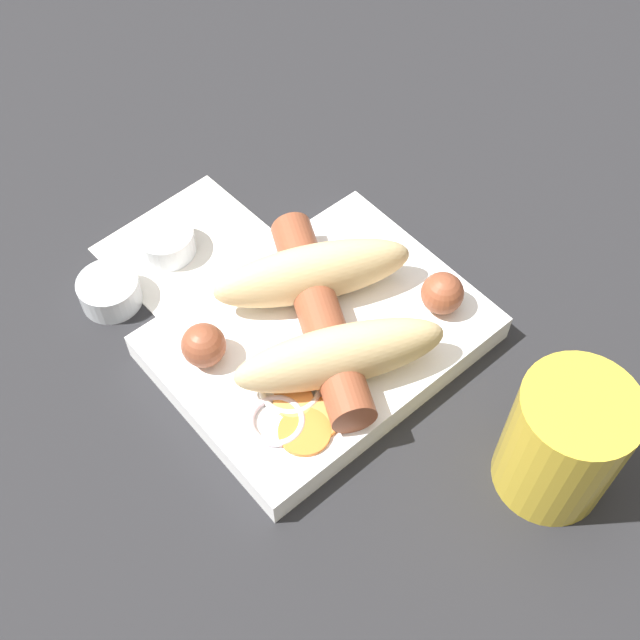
# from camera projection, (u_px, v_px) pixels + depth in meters

# --- Properties ---
(ground_plane) EXTENTS (3.00, 3.00, 0.00)m
(ground_plane) POSITION_uv_depth(u_px,v_px,m) (320.00, 346.00, 0.60)
(ground_plane) COLOR #232326
(food_tray) EXTENTS (0.23, 0.17, 0.02)m
(food_tray) POSITION_uv_depth(u_px,v_px,m) (320.00, 337.00, 0.59)
(food_tray) COLOR white
(food_tray) RESTS_ON ground_plane
(bread_roll) EXTENTS (0.18, 0.16, 0.05)m
(bread_roll) POSITION_uv_depth(u_px,v_px,m) (326.00, 313.00, 0.56)
(bread_roll) COLOR #DBBC84
(bread_roll) RESTS_ON food_tray
(sausage) EXTENTS (0.19, 0.17, 0.03)m
(sausage) POSITION_uv_depth(u_px,v_px,m) (326.00, 319.00, 0.57)
(sausage) COLOR brown
(sausage) RESTS_ON food_tray
(pickled_veggies) EXTENTS (0.07, 0.08, 0.00)m
(pickled_veggies) POSITION_uv_depth(u_px,v_px,m) (295.00, 410.00, 0.54)
(pickled_veggies) COLOR #F99E4C
(pickled_veggies) RESTS_ON food_tray
(napkin) EXTENTS (0.13, 0.13, 0.00)m
(napkin) POSITION_uv_depth(u_px,v_px,m) (195.00, 251.00, 0.65)
(napkin) COLOR white
(napkin) RESTS_ON ground_plane
(condiment_cup_near) EXTENTS (0.05, 0.05, 0.02)m
(condiment_cup_near) POSITION_uv_depth(u_px,v_px,m) (166.00, 243.00, 0.65)
(condiment_cup_near) COLOR silver
(condiment_cup_near) RESTS_ON ground_plane
(condiment_cup_far) EXTENTS (0.05, 0.05, 0.02)m
(condiment_cup_far) POSITION_uv_depth(u_px,v_px,m) (110.00, 292.00, 0.62)
(condiment_cup_far) COLOR silver
(condiment_cup_far) RESTS_ON ground_plane
(drink_glass) EXTENTS (0.07, 0.07, 0.10)m
(drink_glass) POSITION_uv_depth(u_px,v_px,m) (563.00, 442.00, 0.50)
(drink_glass) COLOR gold
(drink_glass) RESTS_ON ground_plane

